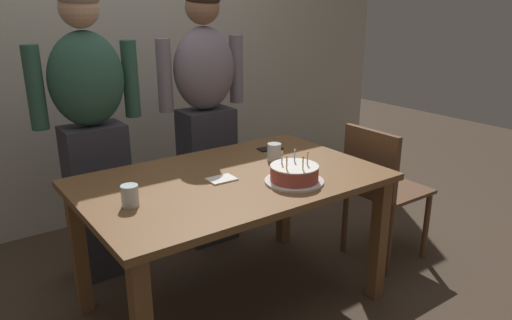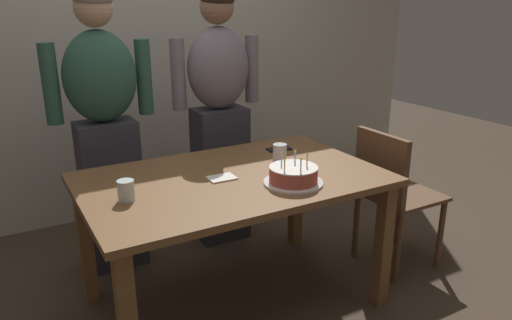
# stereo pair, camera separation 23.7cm
# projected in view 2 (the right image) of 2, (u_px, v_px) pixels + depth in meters

# --- Properties ---
(ground_plane) EXTENTS (10.00, 10.00, 0.00)m
(ground_plane) POSITION_uv_depth(u_px,v_px,m) (234.00, 301.00, 2.67)
(ground_plane) COLOR #47382B
(back_wall) EXTENTS (5.20, 0.10, 2.60)m
(back_wall) POSITION_uv_depth(u_px,v_px,m) (135.00, 42.00, 3.54)
(back_wall) COLOR beige
(back_wall) RESTS_ON ground_plane
(dining_table) EXTENTS (1.50, 0.96, 0.74)m
(dining_table) POSITION_uv_depth(u_px,v_px,m) (233.00, 194.00, 2.47)
(dining_table) COLOR brown
(dining_table) RESTS_ON ground_plane
(birthday_cake) EXTENTS (0.29, 0.29, 0.15)m
(birthday_cake) POSITION_uv_depth(u_px,v_px,m) (293.00, 176.00, 2.32)
(birthday_cake) COLOR white
(birthday_cake) RESTS_ON dining_table
(water_glass_near) EXTENTS (0.08, 0.08, 0.10)m
(water_glass_near) POSITION_uv_depth(u_px,v_px,m) (126.00, 191.00, 2.12)
(water_glass_near) COLOR silver
(water_glass_near) RESTS_ON dining_table
(water_glass_far) EXTENTS (0.08, 0.08, 0.10)m
(water_glass_far) POSITION_uv_depth(u_px,v_px,m) (280.00, 153.00, 2.65)
(water_glass_far) COLOR silver
(water_glass_far) RESTS_ON dining_table
(cell_phone) EXTENTS (0.15, 0.09, 0.01)m
(cell_phone) POSITION_uv_depth(u_px,v_px,m) (279.00, 149.00, 2.87)
(cell_phone) COLOR black
(cell_phone) RESTS_ON dining_table
(napkin_stack) EXTENTS (0.14, 0.11, 0.01)m
(napkin_stack) POSITION_uv_depth(u_px,v_px,m) (222.00, 178.00, 2.40)
(napkin_stack) COLOR white
(napkin_stack) RESTS_ON dining_table
(person_man_bearded) EXTENTS (0.61, 0.27, 1.66)m
(person_man_bearded) POSITION_uv_depth(u_px,v_px,m) (105.00, 129.00, 2.80)
(person_man_bearded) COLOR #33333D
(person_man_bearded) RESTS_ON ground_plane
(person_woman_cardigan) EXTENTS (0.61, 0.27, 1.66)m
(person_woman_cardigan) POSITION_uv_depth(u_px,v_px,m) (219.00, 115.00, 3.15)
(person_woman_cardigan) COLOR #33333D
(person_woman_cardigan) RESTS_ON ground_plane
(dining_chair) EXTENTS (0.42, 0.42, 0.87)m
(dining_chair) POSITION_uv_depth(u_px,v_px,m) (391.00, 189.00, 2.88)
(dining_chair) COLOR brown
(dining_chair) RESTS_ON ground_plane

